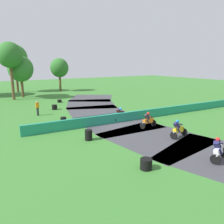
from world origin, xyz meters
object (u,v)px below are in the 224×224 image
object	(u,v)px
motorcycle_trailing_yellow	(179,129)
motorcycle_chase_orange	(148,120)
motorcycle_lead_black	(120,115)
tire_stack_mid_b	(63,119)
tire_stack_far	(89,135)
tire_stack_extra_a	(146,164)
tire_stack_near	(59,101)
track_marshal	(38,108)
tire_stack_mid_a	(55,107)
motorcycle_fourth_white	(219,149)

from	to	relation	value
motorcycle_trailing_yellow	motorcycle_chase_orange	bearing A→B (deg)	94.00
motorcycle_lead_black	tire_stack_mid_b	distance (m)	5.74
tire_stack_far	tire_stack_extra_a	world-z (taller)	tire_stack_far
motorcycle_chase_orange	tire_stack_mid_b	bearing A→B (deg)	133.07
tire_stack_near	track_marshal	xyz separation A→B (m)	(-4.76, -6.67, 0.62)
motorcycle_chase_orange	tire_stack_mid_a	world-z (taller)	motorcycle_chase_orange
track_marshal	tire_stack_extra_a	bearing A→B (deg)	-83.39
tire_stack_mid_b	motorcycle_trailing_yellow	bearing A→B (deg)	-57.55
motorcycle_chase_orange	motorcycle_trailing_yellow	distance (m)	3.27
tire_stack_near	tire_stack_far	distance (m)	17.14
tire_stack_mid_a	tire_stack_mid_b	bearing A→B (deg)	-99.61
tire_stack_far	tire_stack_mid_b	bearing A→B (deg)	87.14
motorcycle_chase_orange	tire_stack_near	bearing A→B (deg)	98.77
motorcycle_lead_black	motorcycle_trailing_yellow	distance (m)	6.45
motorcycle_fourth_white	motorcycle_trailing_yellow	bearing A→B (deg)	73.15
motorcycle_lead_black	tire_stack_far	xyz separation A→B (m)	(-5.13, -3.25, -0.26)
motorcycle_fourth_white	tire_stack_near	size ratio (longest dim) A/B	2.72
tire_stack_near	track_marshal	world-z (taller)	track_marshal
tire_stack_mid_a	tire_stack_mid_b	world-z (taller)	tire_stack_mid_a
motorcycle_fourth_white	tire_stack_far	distance (m)	8.83
motorcycle_trailing_yellow	tire_stack_mid_a	xyz separation A→B (m)	(-5.00, 15.32, -0.34)
motorcycle_lead_black	track_marshal	size ratio (longest dim) A/B	1.03
motorcycle_lead_black	tire_stack_mid_b	xyz separation A→B (m)	(-4.82, 3.09, -0.46)
tire_stack_mid_b	track_marshal	size ratio (longest dim) A/B	0.36
motorcycle_lead_black	motorcycle_chase_orange	xyz separation A→B (m)	(0.95, -3.08, -0.00)
tire_stack_near	tire_stack_mid_b	xyz separation A→B (m)	(-3.20, -10.44, -0.00)
motorcycle_trailing_yellow	track_marshal	distance (m)	15.21
tire_stack_mid_b	tire_stack_extra_a	world-z (taller)	tire_stack_extra_a
tire_stack_far	track_marshal	distance (m)	10.20
tire_stack_mid_a	tire_stack_far	distance (m)	12.30
motorcycle_fourth_white	track_marshal	world-z (taller)	track_marshal
motorcycle_chase_orange	track_marshal	bearing A→B (deg)	126.36
motorcycle_lead_black	motorcycle_trailing_yellow	bearing A→B (deg)	-79.48
tire_stack_near	tire_stack_mid_b	size ratio (longest dim) A/B	1.06
motorcycle_trailing_yellow	tire_stack_mid_b	distance (m)	11.18
track_marshal	tire_stack_mid_b	bearing A→B (deg)	-67.59
motorcycle_lead_black	tire_stack_mid_b	world-z (taller)	motorcycle_lead_black
tire_stack_extra_a	motorcycle_fourth_white	bearing A→B (deg)	-17.33
motorcycle_fourth_white	motorcycle_chase_orange	bearing A→B (deg)	82.10
motorcycle_lead_black	motorcycle_fourth_white	world-z (taller)	motorcycle_lead_black
motorcycle_lead_black	motorcycle_chase_orange	world-z (taller)	motorcycle_lead_black
tire_stack_far	motorcycle_lead_black	bearing A→B (deg)	32.32
tire_stack_mid_a	tire_stack_extra_a	xyz separation A→B (m)	(-0.71, -18.07, 0.00)
motorcycle_lead_black	tire_stack_far	bearing A→B (deg)	-147.68
tire_stack_near	tire_stack_extra_a	distance (m)	22.81
tire_stack_near	track_marshal	bearing A→B (deg)	-125.54
motorcycle_lead_black	motorcycle_fourth_white	bearing A→B (deg)	-90.42
tire_stack_near	tire_stack_mid_a	xyz separation A→B (m)	(-2.21, -4.55, 0.10)
tire_stack_mid_a	tire_stack_mid_b	distance (m)	5.98
tire_stack_near	tire_stack_far	size ratio (longest dim) A/B	0.77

